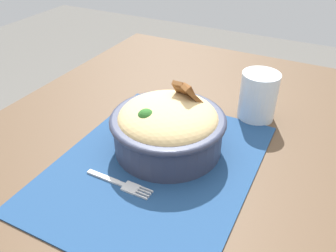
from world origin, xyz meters
TOP-DOWN VIEW (x-y plane):
  - table at (0.00, 0.00)m, footprint 1.16×0.77m
  - placemat at (0.01, 0.02)m, footprint 0.43×0.34m
  - bowl at (-0.04, 0.01)m, footprint 0.25×0.25m
  - fork at (0.09, -0.01)m, footprint 0.02×0.12m
  - drinking_glass at (-0.23, 0.13)m, footprint 0.08×0.08m

SIDE VIEW (x-z plane):
  - table at x=0.00m, z-range 0.29..1.06m
  - placemat at x=0.01m, z-range 0.77..0.77m
  - fork at x=0.09m, z-range 0.77..0.78m
  - drinking_glass at x=-0.23m, z-range 0.76..0.87m
  - bowl at x=-0.04m, z-range 0.76..0.89m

